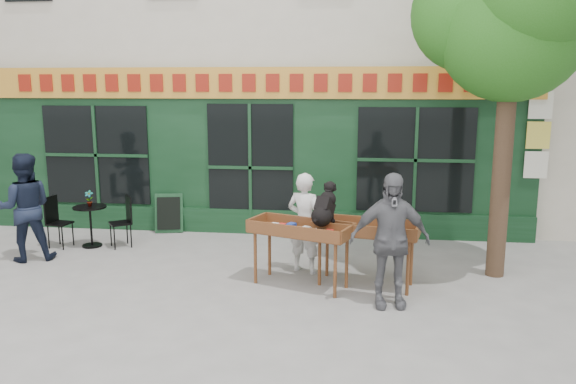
{
  "coord_description": "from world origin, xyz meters",
  "views": [
    {
      "loc": [
        2.1,
        -8.52,
        2.96
      ],
      "look_at": [
        0.98,
        0.5,
        1.22
      ],
      "focal_mm": 35.0,
      "sensor_mm": 36.0,
      "label": 1
    }
  ],
  "objects_px": {
    "man_right": "(390,240)",
    "man_left": "(25,207)",
    "woman": "(305,223)",
    "book_cart_center": "(301,232)",
    "bistro_table": "(90,218)",
    "dog": "(324,203)",
    "book_cart_right": "(366,232)"
  },
  "relations": [
    {
      "from": "woman",
      "to": "book_cart_right",
      "type": "bearing_deg",
      "value": 172.15
    },
    {
      "from": "bistro_table",
      "to": "man_left",
      "type": "bearing_deg",
      "value": -127.87
    },
    {
      "from": "book_cart_center",
      "to": "dog",
      "type": "xyz_separation_m",
      "value": [
        0.35,
        -0.05,
        0.47
      ]
    },
    {
      "from": "man_right",
      "to": "man_left",
      "type": "bearing_deg",
      "value": 159.62
    },
    {
      "from": "book_cart_center",
      "to": "bistro_table",
      "type": "bearing_deg",
      "value": 178.96
    },
    {
      "from": "dog",
      "to": "book_cart_right",
      "type": "xyz_separation_m",
      "value": [
        0.61,
        0.19,
        -0.47
      ]
    },
    {
      "from": "dog",
      "to": "man_right",
      "type": "bearing_deg",
      "value": -11.47
    },
    {
      "from": "woman",
      "to": "man_left",
      "type": "distance_m",
      "value": 4.77
    },
    {
      "from": "man_right",
      "to": "man_left",
      "type": "distance_m",
      "value": 6.16
    },
    {
      "from": "dog",
      "to": "woman",
      "type": "relative_size",
      "value": 0.37
    },
    {
      "from": "man_right",
      "to": "book_cart_center",
      "type": "bearing_deg",
      "value": 145.83
    },
    {
      "from": "book_cart_center",
      "to": "woman",
      "type": "bearing_deg",
      "value": 110.16
    },
    {
      "from": "book_cart_center",
      "to": "man_left",
      "type": "distance_m",
      "value": 4.81
    },
    {
      "from": "dog",
      "to": "man_right",
      "type": "relative_size",
      "value": 0.33
    },
    {
      "from": "dog",
      "to": "book_cart_right",
      "type": "distance_m",
      "value": 0.79
    },
    {
      "from": "book_cart_center",
      "to": "woman",
      "type": "xyz_separation_m",
      "value": [
        0.0,
        0.65,
        -0.02
      ]
    },
    {
      "from": "book_cart_center",
      "to": "man_right",
      "type": "height_order",
      "value": "man_right"
    },
    {
      "from": "book_cart_right",
      "to": "man_left",
      "type": "relative_size",
      "value": 0.86
    },
    {
      "from": "bistro_table",
      "to": "book_cart_right",
      "type": "bearing_deg",
      "value": -15.97
    },
    {
      "from": "dog",
      "to": "man_left",
      "type": "height_order",
      "value": "man_left"
    },
    {
      "from": "book_cart_center",
      "to": "bistro_table",
      "type": "relative_size",
      "value": 2.13
    },
    {
      "from": "bistro_table",
      "to": "man_left",
      "type": "height_order",
      "value": "man_left"
    },
    {
      "from": "dog",
      "to": "man_right",
      "type": "height_order",
      "value": "man_right"
    },
    {
      "from": "man_right",
      "to": "bistro_table",
      "type": "relative_size",
      "value": 2.42
    },
    {
      "from": "book_cart_right",
      "to": "man_left",
      "type": "xyz_separation_m",
      "value": [
        -5.73,
        0.54,
        0.1
      ]
    },
    {
      "from": "book_cart_right",
      "to": "dog",
      "type": "bearing_deg",
      "value": -151.26
    },
    {
      "from": "bistro_table",
      "to": "man_left",
      "type": "relative_size",
      "value": 0.41
    },
    {
      "from": "book_cart_right",
      "to": "woman",
      "type": "bearing_deg",
      "value": 163.68
    },
    {
      "from": "dog",
      "to": "book_cart_center",
      "type": "bearing_deg",
      "value": -167.97
    },
    {
      "from": "book_cart_center",
      "to": "man_left",
      "type": "xyz_separation_m",
      "value": [
        -4.77,
        0.68,
        0.1
      ]
    },
    {
      "from": "dog",
      "to": "bistro_table",
      "type": "height_order",
      "value": "dog"
    },
    {
      "from": "man_left",
      "to": "bistro_table",
      "type": "bearing_deg",
      "value": -154.23
    }
  ]
}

